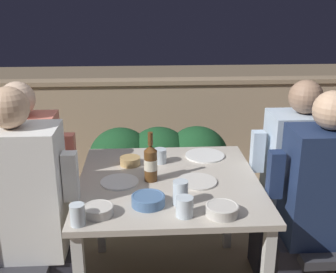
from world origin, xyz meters
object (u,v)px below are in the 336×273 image
(chair_right_far, at_px, (320,197))
(person_blue_shirt, at_px, (291,181))
(chair_left_far, at_px, (2,206))
(person_coral_top, at_px, (33,187))
(person_navy_jumper, at_px, (314,208))
(person_white_polo, at_px, (28,215))
(beer_bottle, at_px, (151,162))

(chair_right_far, xyz_separation_m, person_blue_shirt, (-0.19, -0.00, 0.11))
(chair_left_far, xyz_separation_m, person_blue_shirt, (1.70, 0.01, 0.11))
(chair_right_far, bearing_deg, chair_left_far, -179.82)
(person_coral_top, relative_size, person_blue_shirt, 1.01)
(person_navy_jumper, relative_size, person_blue_shirt, 1.02)
(person_coral_top, bearing_deg, person_white_polo, -79.91)
(chair_left_far, height_order, chair_right_far, same)
(chair_left_far, bearing_deg, person_white_polo, -55.31)
(person_white_polo, bearing_deg, chair_right_far, 12.95)
(person_blue_shirt, bearing_deg, chair_right_far, 0.00)
(person_white_polo, relative_size, person_coral_top, 1.04)
(person_blue_shirt, height_order, beer_bottle, person_blue_shirt)
(person_navy_jumper, bearing_deg, beer_bottle, 168.33)
(person_navy_jumper, bearing_deg, person_white_polo, -179.02)
(person_coral_top, relative_size, beer_bottle, 4.55)
(person_blue_shirt, bearing_deg, chair_left_far, -179.80)
(person_blue_shirt, bearing_deg, beer_bottle, -167.95)
(chair_left_far, relative_size, person_blue_shirt, 0.67)
(chair_right_far, distance_m, person_blue_shirt, 0.22)
(person_coral_top, bearing_deg, chair_right_far, 0.20)
(chair_left_far, bearing_deg, beer_bottle, -11.34)
(person_white_polo, bearing_deg, beer_bottle, 18.03)
(beer_bottle, bearing_deg, person_navy_jumper, -11.67)
(person_white_polo, distance_m, chair_left_far, 0.47)
(person_coral_top, xyz_separation_m, person_navy_jumper, (1.50, -0.34, 0.00))
(person_coral_top, distance_m, person_navy_jumper, 1.54)
(person_white_polo, distance_m, person_blue_shirt, 1.49)
(person_navy_jumper, bearing_deg, person_coral_top, 167.09)
(chair_left_far, height_order, person_blue_shirt, person_blue_shirt)
(person_white_polo, height_order, person_coral_top, person_white_polo)
(person_coral_top, bearing_deg, person_navy_jumper, -12.91)
(person_white_polo, height_order, person_navy_jumper, person_white_polo)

